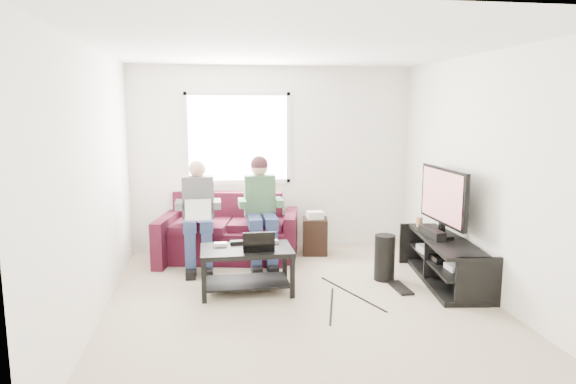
{
  "coord_description": "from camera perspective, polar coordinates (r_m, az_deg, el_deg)",
  "views": [
    {
      "loc": [
        -0.92,
        -5.01,
        2.02
      ],
      "look_at": [
        -0.04,
        0.6,
        1.09
      ],
      "focal_mm": 32.0,
      "sensor_mm": 36.0,
      "label": 1
    }
  ],
  "objects": [
    {
      "name": "floor",
      "position": [
        5.48,
        1.47,
        -12.31
      ],
      "size": [
        4.5,
        4.5,
        0.0
      ],
      "primitive_type": "plane",
      "color": "#BEB294",
      "rests_on": "ground"
    },
    {
      "name": "ceiling",
      "position": [
        5.13,
        1.59,
        15.82
      ],
      "size": [
        4.5,
        4.5,
        0.0
      ],
      "primitive_type": "plane",
      "rotation": [
        3.14,
        0.0,
        0.0
      ],
      "color": "white",
      "rests_on": "wall_back"
    },
    {
      "name": "wall_back",
      "position": [
        7.35,
        -1.64,
        3.7
      ],
      "size": [
        4.5,
        0.0,
        4.5
      ],
      "primitive_type": "plane",
      "rotation": [
        1.57,
        0.0,
        0.0
      ],
      "color": "white",
      "rests_on": "floor"
    },
    {
      "name": "wall_front",
      "position": [
        3.0,
        9.34,
        -4.69
      ],
      "size": [
        4.5,
        0.0,
        4.5
      ],
      "primitive_type": "plane",
      "rotation": [
        -1.57,
        0.0,
        0.0
      ],
      "color": "white",
      "rests_on": "floor"
    },
    {
      "name": "wall_left",
      "position": [
        5.17,
        -20.82,
        0.72
      ],
      "size": [
        0.0,
        4.5,
        4.5
      ],
      "primitive_type": "plane",
      "rotation": [
        1.57,
        0.0,
        1.57
      ],
      "color": "white",
      "rests_on": "floor"
    },
    {
      "name": "wall_right",
      "position": [
        5.84,
        21.21,
        1.62
      ],
      "size": [
        0.0,
        4.5,
        4.5
      ],
      "primitive_type": "plane",
      "rotation": [
        1.57,
        0.0,
        -1.57
      ],
      "color": "white",
      "rests_on": "floor"
    },
    {
      "name": "window",
      "position": [
        7.27,
        -5.57,
        5.97
      ],
      "size": [
        1.48,
        0.04,
        1.28
      ],
      "color": "white",
      "rests_on": "wall_back"
    },
    {
      "name": "sofa",
      "position": [
        7.03,
        -6.53,
        -4.75
      ],
      "size": [
        2.01,
        1.17,
        0.86
      ],
      "color": "#451121",
      "rests_on": "floor"
    },
    {
      "name": "person_left",
      "position": [
        6.61,
        -9.94,
        -1.92
      ],
      "size": [
        0.4,
        0.7,
        1.36
      ],
      "color": "navy",
      "rests_on": "sofa"
    },
    {
      "name": "person_right",
      "position": [
        6.65,
        -3.05,
        -1.2
      ],
      "size": [
        0.4,
        0.71,
        1.4
      ],
      "color": "navy",
      "rests_on": "sofa"
    },
    {
      "name": "laptop_silver",
      "position": [
        6.42,
        -9.96,
        -2.45
      ],
      "size": [
        0.37,
        0.3,
        0.24
      ],
      "primitive_type": null,
      "rotation": [
        0.0,
        0.0,
        -0.29
      ],
      "color": "silver",
      "rests_on": "person_left"
    },
    {
      "name": "coffee_table",
      "position": [
        5.72,
        -4.63,
        -7.47
      ],
      "size": [
        1.0,
        0.61,
        0.5
      ],
      "color": "black",
      "rests_on": "floor"
    },
    {
      "name": "laptop_black",
      "position": [
        5.59,
        -3.37,
        -5.22
      ],
      "size": [
        0.36,
        0.28,
        0.24
      ],
      "primitive_type": null,
      "rotation": [
        0.0,
        0.0,
        -0.11
      ],
      "color": "black",
      "rests_on": "coffee_table"
    },
    {
      "name": "controller_a",
      "position": [
        5.78,
        -7.52,
        -5.81
      ],
      "size": [
        0.14,
        0.09,
        0.04
      ],
      "primitive_type": "cube",
      "rotation": [
        0.0,
        0.0,
        0.02
      ],
      "color": "silver",
      "rests_on": "coffee_table"
    },
    {
      "name": "controller_b",
      "position": [
        5.85,
        -5.76,
        -5.6
      ],
      "size": [
        0.14,
        0.1,
        0.04
      ],
      "primitive_type": "cube",
      "rotation": [
        0.0,
        0.0,
        0.06
      ],
      "color": "black",
      "rests_on": "coffee_table"
    },
    {
      "name": "controller_c",
      "position": [
        5.85,
        -1.81,
        -5.55
      ],
      "size": [
        0.15,
        0.11,
        0.04
      ],
      "primitive_type": "cube",
      "rotation": [
        0.0,
        0.0,
        0.14
      ],
      "color": "gray",
      "rests_on": "coffee_table"
    },
    {
      "name": "tv_stand",
      "position": [
        6.31,
        16.95,
        -7.52
      ],
      "size": [
        0.69,
        1.65,
        0.53
      ],
      "color": "black",
      "rests_on": "floor"
    },
    {
      "name": "tv",
      "position": [
        6.22,
        16.86,
        -0.63
      ],
      "size": [
        0.12,
        1.1,
        0.81
      ],
      "color": "black",
      "rests_on": "tv_stand"
    },
    {
      "name": "soundbar",
      "position": [
        6.26,
        15.71,
        -4.36
      ],
      "size": [
        0.12,
        0.5,
        0.1
      ],
      "primitive_type": "cube",
      "color": "black",
      "rests_on": "tv_stand"
    },
    {
      "name": "drink_cup",
      "position": [
        6.75,
        14.39,
        -3.22
      ],
      "size": [
        0.08,
        0.08,
        0.12
      ],
      "primitive_type": "cylinder",
      "color": "#AD814A",
      "rests_on": "tv_stand"
    },
    {
      "name": "console_white",
      "position": [
        5.95,
        18.66,
        -7.91
      ],
      "size": [
        0.3,
        0.22,
        0.06
      ],
      "primitive_type": "cube",
      "color": "silver",
      "rests_on": "tv_stand"
    },
    {
      "name": "console_grey",
      "position": [
        6.54,
        15.84,
        -6.1
      ],
      "size": [
        0.34,
        0.26,
        0.08
      ],
      "primitive_type": "cube",
      "color": "gray",
      "rests_on": "tv_stand"
    },
    {
      "name": "console_black",
      "position": [
        6.24,
        17.18,
        -6.96
      ],
      "size": [
        0.38,
        0.3,
        0.07
      ],
      "primitive_type": "cube",
      "color": "black",
      "rests_on": "tv_stand"
    },
    {
      "name": "subwoofer",
      "position": [
        6.21,
        10.68,
        -7.17
      ],
      "size": [
        0.24,
        0.24,
        0.55
      ],
      "primitive_type": "cylinder",
      "color": "black",
      "rests_on": "floor"
    },
    {
      "name": "keyboard_floor",
      "position": [
        6.03,
        12.36,
        -10.35
      ],
      "size": [
        0.16,
        0.45,
        0.02
      ],
      "primitive_type": "cube",
      "rotation": [
        0.0,
        0.0,
        0.03
      ],
      "color": "black",
      "rests_on": "floor"
    },
    {
      "name": "end_table",
      "position": [
        7.19,
        3.01,
        -4.76
      ],
      "size": [
        0.34,
        0.34,
        0.6
      ],
      "color": "black",
      "rests_on": "floor"
    }
  ]
}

